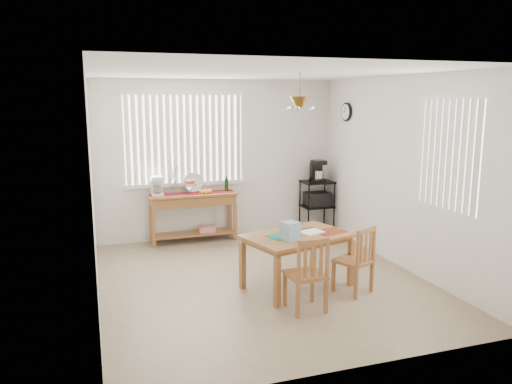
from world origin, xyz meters
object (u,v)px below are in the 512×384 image
object	(u,v)px
dining_table	(297,240)
chair_right	(356,260)
chair_left	(307,275)
wire_cart	(317,201)
sideboard	(194,206)
cart_items	(317,171)

from	to	relation	value
dining_table	chair_right	size ratio (longest dim) A/B	1.75
chair_left	wire_cart	bearing A→B (deg)	63.11
chair_right	wire_cart	bearing A→B (deg)	74.25
sideboard	cart_items	bearing A→B (deg)	-0.59
sideboard	wire_cart	xyz separation A→B (m)	(2.17, -0.03, -0.06)
chair_right	sideboard	bearing A→B (deg)	116.87
cart_items	chair_right	bearing A→B (deg)	-105.70
cart_items	dining_table	distance (m)	2.76
sideboard	wire_cart	world-z (taller)	wire_cart
wire_cart	chair_left	bearing A→B (deg)	-116.89
sideboard	cart_items	distance (m)	2.22
dining_table	chair_right	xyz separation A→B (m)	(0.59, -0.39, -0.19)
wire_cart	dining_table	bearing A→B (deg)	-120.16
dining_table	wire_cart	bearing A→B (deg)	59.84
sideboard	cart_items	size ratio (longest dim) A/B	3.85
sideboard	dining_table	bearing A→B (deg)	-71.17
wire_cart	sideboard	bearing A→B (deg)	179.16
wire_cart	chair_right	xyz separation A→B (m)	(-0.77, -2.73, -0.13)
wire_cart	dining_table	size ratio (longest dim) A/B	0.62
dining_table	chair_left	world-z (taller)	chair_left
chair_left	chair_right	bearing A→B (deg)	21.44
cart_items	chair_left	xyz separation A→B (m)	(-1.54, -3.04, -0.64)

